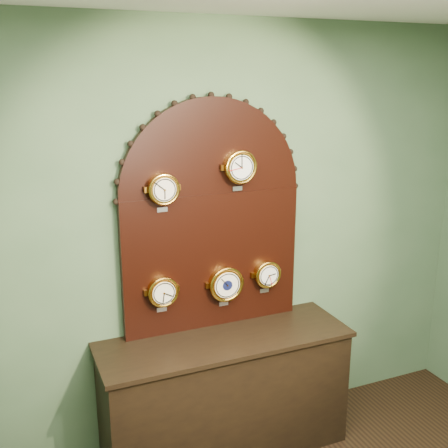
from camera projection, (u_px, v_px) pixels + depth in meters
name	position (u px, v px, depth m)	size (l,w,h in m)	color
wall_back	(209.00, 241.00, 3.55)	(4.00, 4.00, 0.00)	#496746
shop_counter	(225.00, 396.00, 3.58)	(1.60, 0.50, 0.80)	black
display_board	(212.00, 209.00, 3.45)	(1.26, 0.06, 1.53)	black
roman_clock	(163.00, 189.00, 3.22)	(0.19, 0.08, 0.25)	gold
arabic_clock	(240.00, 167.00, 3.38)	(0.21, 0.08, 0.26)	gold
hygrometer	(163.00, 291.00, 3.38)	(0.20, 0.08, 0.25)	gold
barometer	(226.00, 284.00, 3.55)	(0.24, 0.08, 0.29)	gold
tide_clock	(267.00, 274.00, 3.66)	(0.19, 0.08, 0.24)	gold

